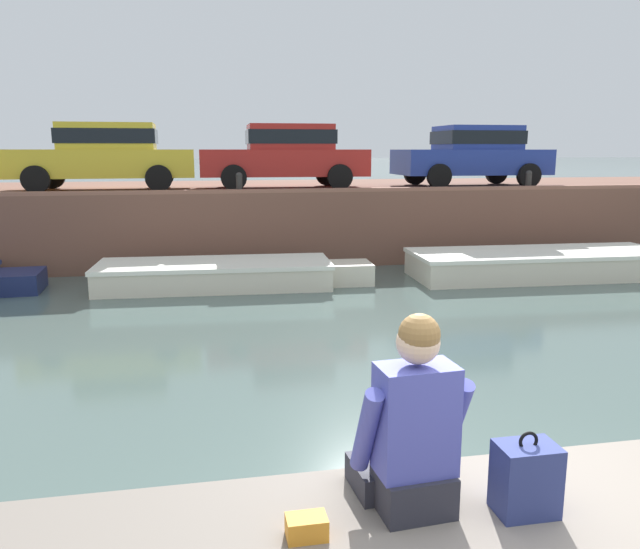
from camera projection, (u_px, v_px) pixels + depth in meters
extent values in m
plane|color=#4C605B|center=(324.00, 339.00, 8.89)|extent=(400.00, 400.00, 0.00)
cube|color=brown|center=(263.00, 217.00, 16.78)|extent=(60.00, 6.00, 1.71)
cube|color=#925F4C|center=(276.00, 191.00, 13.83)|extent=(60.00, 0.24, 0.08)
cube|color=navy|center=(15.00, 282.00, 11.81)|extent=(1.00, 1.09, 0.38)
cube|color=silver|center=(215.00, 276.00, 12.19)|extent=(4.51, 1.77, 0.42)
cube|color=silver|center=(349.00, 273.00, 12.55)|extent=(0.93, 0.89, 0.42)
cube|color=white|center=(215.00, 264.00, 12.14)|extent=(4.58, 1.83, 0.08)
cube|color=brown|center=(197.00, 269.00, 12.12)|extent=(0.31, 1.40, 0.06)
cube|color=silver|center=(539.00, 266.00, 13.16)|extent=(5.42, 1.99, 0.48)
cube|color=white|center=(540.00, 253.00, 13.11)|extent=(5.48, 2.05, 0.08)
cube|color=brown|center=(522.00, 258.00, 13.07)|extent=(0.31, 1.60, 0.06)
cube|color=yellow|center=(102.00, 163.00, 14.59)|extent=(4.23, 1.72, 0.64)
cube|color=yellow|center=(108.00, 136.00, 14.51)|extent=(2.12, 1.49, 0.60)
cube|color=black|center=(108.00, 136.00, 14.51)|extent=(2.21, 1.53, 0.33)
cylinder|color=black|center=(36.00, 179.00, 13.58)|extent=(0.60, 0.19, 0.60)
cylinder|color=black|center=(52.00, 176.00, 15.21)|extent=(0.60, 0.19, 0.60)
cylinder|color=black|center=(159.00, 178.00, 14.10)|extent=(0.60, 0.19, 0.60)
cylinder|color=black|center=(162.00, 175.00, 15.73)|extent=(0.60, 0.19, 0.60)
cube|color=#B2231E|center=(283.00, 163.00, 15.39)|extent=(4.08, 1.77, 0.64)
cube|color=#B2231E|center=(290.00, 137.00, 15.30)|extent=(2.06, 1.52, 0.60)
cube|color=black|center=(290.00, 137.00, 15.30)|extent=(2.14, 1.56, 0.33)
cylinder|color=black|center=(234.00, 178.00, 14.42)|extent=(0.60, 0.19, 0.60)
cylinder|color=black|center=(232.00, 175.00, 16.08)|extent=(0.60, 0.19, 0.60)
cylinder|color=black|center=(340.00, 177.00, 14.83)|extent=(0.60, 0.19, 0.60)
cylinder|color=black|center=(327.00, 174.00, 16.49)|extent=(0.60, 0.19, 0.60)
cube|color=#233893|center=(470.00, 162.00, 16.31)|extent=(3.87, 1.78, 0.64)
cube|color=#233893|center=(477.00, 138.00, 16.22)|extent=(1.94, 1.56, 0.60)
cube|color=black|center=(477.00, 138.00, 16.22)|extent=(2.02, 1.59, 0.33)
cylinder|color=black|center=(439.00, 176.00, 15.30)|extent=(0.60, 0.18, 0.60)
cylinder|color=black|center=(415.00, 173.00, 17.02)|extent=(0.60, 0.18, 0.60)
cylinder|color=black|center=(529.00, 175.00, 15.73)|extent=(0.60, 0.18, 0.60)
cylinder|color=black|center=(496.00, 173.00, 17.45)|extent=(0.60, 0.18, 0.60)
cylinder|color=#2D2B28|center=(239.00, 185.00, 13.78)|extent=(0.14, 0.14, 0.35)
sphere|color=#2D2B28|center=(239.00, 176.00, 13.74)|extent=(0.15, 0.15, 0.15)
cylinder|color=#2D2B28|center=(528.00, 182.00, 15.08)|extent=(0.14, 0.14, 0.35)
sphere|color=#2D2B28|center=(529.00, 174.00, 15.04)|extent=(0.15, 0.15, 0.15)
cube|color=#282833|center=(413.00, 491.00, 2.94)|extent=(0.36, 0.30, 0.20)
cube|color=#282833|center=(396.00, 474.00, 3.15)|extent=(0.46, 0.35, 0.14)
cube|color=#4C51B2|center=(416.00, 419.00, 2.87)|extent=(0.38, 0.25, 0.52)
cylinder|color=#4C51B2|center=(454.00, 420.00, 2.98)|extent=(0.11, 0.29, 0.47)
cylinder|color=#4C51B2|center=(367.00, 431.00, 2.87)|extent=(0.11, 0.29, 0.47)
sphere|color=beige|center=(418.00, 342.00, 2.79)|extent=(0.20, 0.20, 0.20)
sphere|color=olive|center=(419.00, 334.00, 2.78)|extent=(0.19, 0.19, 0.19)
cylinder|color=#4CB259|center=(420.00, 489.00, 2.97)|extent=(0.06, 0.06, 0.18)
cylinder|color=white|center=(421.00, 470.00, 2.95)|extent=(0.04, 0.04, 0.02)
cube|color=navy|center=(526.00, 479.00, 2.91)|extent=(0.28, 0.20, 0.34)
cube|color=navy|center=(514.00, 477.00, 3.02)|extent=(0.22, 0.06, 0.18)
torus|color=black|center=(528.00, 441.00, 2.87)|extent=(0.10, 0.02, 0.10)
cube|color=orange|center=(307.00, 527.00, 2.74)|extent=(0.18, 0.12, 0.10)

